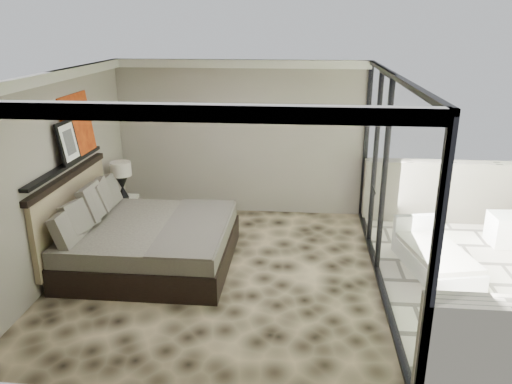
# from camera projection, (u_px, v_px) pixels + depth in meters

# --- Properties ---
(floor) EXTENTS (5.00, 5.00, 0.00)m
(floor) POSITION_uv_depth(u_px,v_px,m) (220.00, 272.00, 7.18)
(floor) COLOR black
(floor) RESTS_ON ground
(ceiling) EXTENTS (4.50, 5.00, 0.02)m
(ceiling) POSITION_uv_depth(u_px,v_px,m) (215.00, 74.00, 6.28)
(ceiling) COLOR silver
(ceiling) RESTS_ON back_wall
(back_wall) EXTENTS (4.50, 0.02, 2.80)m
(back_wall) POSITION_uv_depth(u_px,v_px,m) (241.00, 139.00, 9.07)
(back_wall) COLOR gray
(back_wall) RESTS_ON floor
(left_wall) EXTENTS (0.02, 5.00, 2.80)m
(left_wall) POSITION_uv_depth(u_px,v_px,m) (59.00, 175.00, 6.93)
(left_wall) COLOR gray
(left_wall) RESTS_ON floor
(glass_wall) EXTENTS (0.08, 5.00, 2.80)m
(glass_wall) POSITION_uv_depth(u_px,v_px,m) (388.00, 184.00, 6.53)
(glass_wall) COLOR white
(glass_wall) RESTS_ON floor
(terrace_slab) EXTENTS (3.00, 5.00, 0.12)m
(terrace_slab) POSITION_uv_depth(u_px,v_px,m) (489.00, 288.00, 6.86)
(terrace_slab) COLOR #BAAF9F
(terrace_slab) RESTS_ON ground
(picture_ledge) EXTENTS (0.12, 2.20, 0.05)m
(picture_ledge) POSITION_uv_depth(u_px,v_px,m) (65.00, 166.00, 6.98)
(picture_ledge) COLOR black
(picture_ledge) RESTS_ON left_wall
(bed) EXTENTS (2.35, 2.27, 1.30)m
(bed) POSITION_uv_depth(u_px,v_px,m) (145.00, 240.00, 7.33)
(bed) COLOR black
(bed) RESTS_ON floor
(nightstand) EXTENTS (0.59, 0.59, 0.46)m
(nightstand) POSITION_uv_depth(u_px,v_px,m) (123.00, 213.00, 8.75)
(nightstand) COLOR black
(nightstand) RESTS_ON floor
(table_lamp) EXTENTS (0.35, 0.35, 0.64)m
(table_lamp) POSITION_uv_depth(u_px,v_px,m) (121.00, 175.00, 8.54)
(table_lamp) COLOR black
(table_lamp) RESTS_ON nightstand
(abstract_canvas) EXTENTS (0.13, 0.90, 0.90)m
(abstract_canvas) POSITION_uv_depth(u_px,v_px,m) (77.00, 125.00, 7.35)
(abstract_canvas) COLOR #AD0E11
(abstract_canvas) RESTS_ON picture_ledge
(framed_print) EXTENTS (0.11, 0.50, 0.60)m
(framed_print) POSITION_uv_depth(u_px,v_px,m) (68.00, 142.00, 6.96)
(framed_print) COLOR black
(framed_print) RESTS_ON picture_ledge
(ottoman) EXTENTS (0.52, 0.52, 0.50)m
(ottoman) POSITION_uv_depth(u_px,v_px,m) (506.00, 229.00, 8.02)
(ottoman) COLOR white
(ottoman) RESTS_ON terrace_slab
(lounger) EXTENTS (1.05, 1.62, 0.58)m
(lounger) POSITION_uv_depth(u_px,v_px,m) (435.00, 257.00, 7.23)
(lounger) COLOR white
(lounger) RESTS_ON terrace_slab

